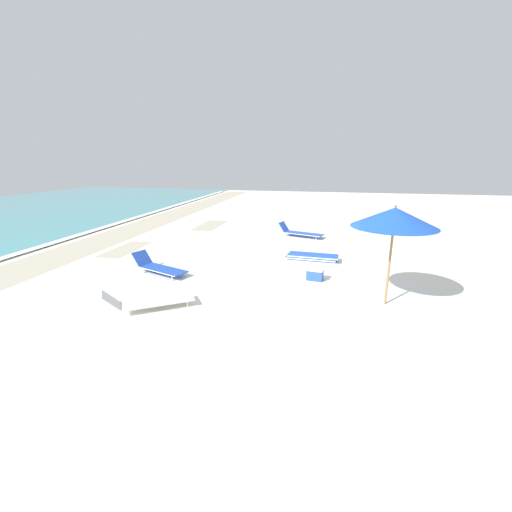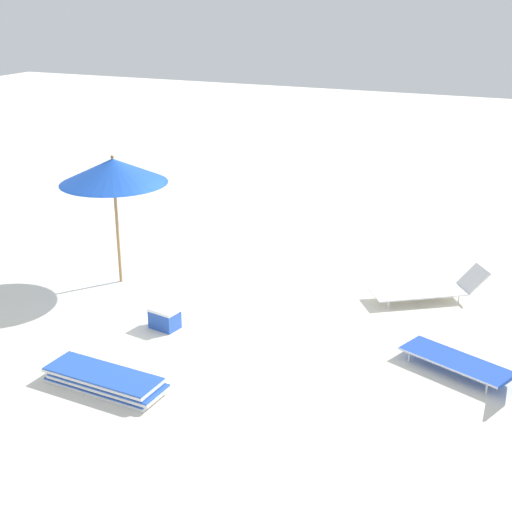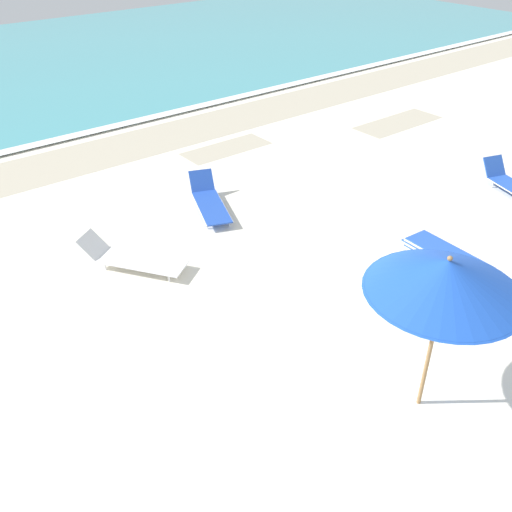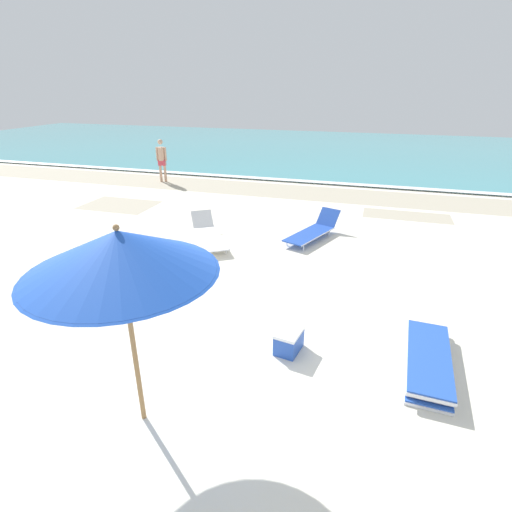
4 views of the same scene
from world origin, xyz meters
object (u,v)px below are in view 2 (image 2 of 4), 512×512
Objects in this scene: sun_lounger_beside_umbrella at (430,289)px; cooler_box at (165,318)px; lounger_stack at (105,380)px; sun_lounger_under_umbrella at (469,363)px; beach_umbrella at (113,171)px.

sun_lounger_beside_umbrella is 3.88× the size of cooler_box.
lounger_stack is at bearing -74.67° from cooler_box.
sun_lounger_under_umbrella is 5.10m from cooler_box.
sun_lounger_beside_umbrella is (-5.14, 3.79, 0.09)m from lounger_stack.
sun_lounger_under_umbrella is at bearing -11.81° from sun_lounger_beside_umbrella.
sun_lounger_beside_umbrella reaches higher than lounger_stack.
sun_lounger_under_umbrella reaches higher than lounger_stack.
cooler_box is at bearing 52.33° from beach_umbrella.
beach_umbrella reaches higher than sun_lounger_beside_umbrella.
cooler_box is (3.07, -4.00, -0.03)m from sun_lounger_beside_umbrella.
sun_lounger_beside_umbrella is at bearing 47.17° from cooler_box.
lounger_stack is at bearing 30.66° from beach_umbrella.
lounger_stack is 0.91× the size of sun_lounger_beside_umbrella.
sun_lounger_under_umbrella is 2.84m from sun_lounger_beside_umbrella.
sun_lounger_beside_umbrella is (-1.61, 5.89, -2.06)m from beach_umbrella.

